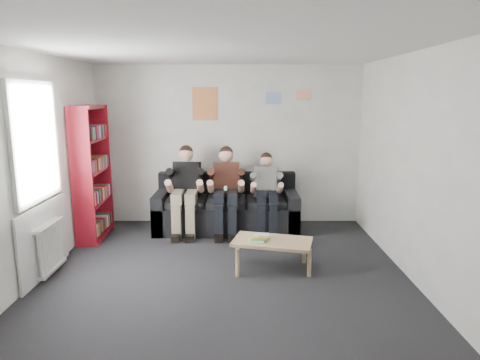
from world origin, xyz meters
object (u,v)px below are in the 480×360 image
object	(u,v)px
sofa	(227,210)
person_right	(266,193)
bookshelf	(93,173)
person_middle	(226,191)
coffee_table	(272,244)
person_left	(186,190)

from	to	relation	value
sofa	person_right	bearing A→B (deg)	-17.36
person_right	bookshelf	bearing A→B (deg)	-167.32
bookshelf	person_middle	world-z (taller)	bookshelf
coffee_table	person_middle	size ratio (longest dim) A/B	0.70
coffee_table	person_middle	bearing A→B (deg)	112.68
bookshelf	person_right	size ratio (longest dim) A/B	1.59
sofa	person_middle	size ratio (longest dim) A/B	1.67
person_left	coffee_table	bearing A→B (deg)	-45.37
bookshelf	person_right	bearing A→B (deg)	1.19
person_right	coffee_table	bearing A→B (deg)	-82.88
bookshelf	coffee_table	distance (m)	3.04
bookshelf	person_left	distance (m)	1.44
bookshelf	person_middle	xyz separation A→B (m)	(2.04, 0.23, -0.33)
bookshelf	person_middle	bearing A→B (deg)	2.58
coffee_table	person_right	size ratio (longest dim) A/B	0.76
person_left	person_middle	bearing A→B (deg)	4.41
coffee_table	person_left	xyz separation A→B (m)	(-1.28, 1.51, 0.36)
bookshelf	coffee_table	world-z (taller)	bookshelf
person_middle	bookshelf	bearing A→B (deg)	-176.06
person_middle	person_right	bearing A→B (deg)	-1.82
bookshelf	coffee_table	xyz separation A→B (m)	(2.67, -1.28, -0.68)
person_left	person_right	world-z (taller)	person_left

